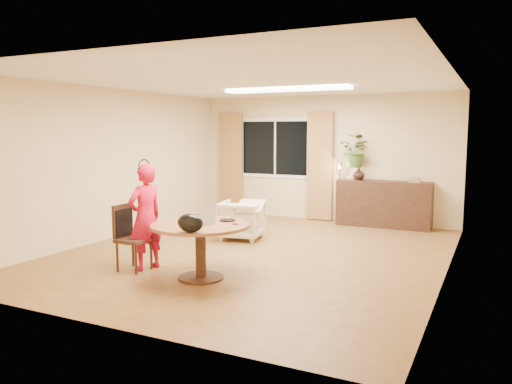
% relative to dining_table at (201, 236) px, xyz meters
% --- Properties ---
extents(floor, '(6.50, 6.50, 0.00)m').
position_rel_dining_table_xyz_m(floor, '(0.03, 1.51, -0.56)').
color(floor, brown).
rests_on(floor, ground).
extents(ceiling, '(6.50, 6.50, 0.00)m').
position_rel_dining_table_xyz_m(ceiling, '(0.03, 1.51, 2.04)').
color(ceiling, white).
rests_on(ceiling, wall_back).
extents(wall_back, '(5.50, 0.00, 5.50)m').
position_rel_dining_table_xyz_m(wall_back, '(0.03, 4.76, 0.74)').
color(wall_back, '#CDB585').
rests_on(wall_back, floor).
extents(wall_left, '(0.00, 6.50, 6.50)m').
position_rel_dining_table_xyz_m(wall_left, '(-2.72, 1.51, 0.74)').
color(wall_left, '#CDB585').
rests_on(wall_left, floor).
extents(wall_right, '(0.00, 6.50, 6.50)m').
position_rel_dining_table_xyz_m(wall_right, '(2.78, 1.51, 0.74)').
color(wall_right, '#CDB585').
rests_on(wall_right, floor).
extents(window, '(1.70, 0.03, 1.30)m').
position_rel_dining_table_xyz_m(window, '(-1.07, 4.74, 0.94)').
color(window, white).
rests_on(window, wall_back).
extents(curtain_left, '(0.55, 0.08, 2.25)m').
position_rel_dining_table_xyz_m(curtain_left, '(-2.12, 4.67, 0.59)').
color(curtain_left, brown).
rests_on(curtain_left, wall_back).
extents(curtain_right, '(0.55, 0.08, 2.25)m').
position_rel_dining_table_xyz_m(curtain_right, '(-0.02, 4.67, 0.59)').
color(curtain_right, brown).
rests_on(curtain_right, wall_back).
extents(ceiling_panel, '(2.20, 0.35, 0.05)m').
position_rel_dining_table_xyz_m(ceiling_panel, '(0.03, 2.71, 2.01)').
color(ceiling_panel, white).
rests_on(ceiling_panel, ceiling).
extents(dining_table, '(1.24, 1.24, 0.71)m').
position_rel_dining_table_xyz_m(dining_table, '(0.00, 0.00, 0.00)').
color(dining_table, brown).
rests_on(dining_table, floor).
extents(dining_chair, '(0.43, 0.39, 0.89)m').
position_rel_dining_table_xyz_m(dining_chair, '(-1.01, -0.06, -0.11)').
color(dining_chair, black).
rests_on(dining_chair, floor).
extents(child, '(0.59, 0.46, 1.43)m').
position_rel_dining_table_xyz_m(child, '(-0.91, 0.06, 0.16)').
color(child, red).
rests_on(child, floor).
extents(laptop, '(0.40, 0.33, 0.23)m').
position_rel_dining_table_xyz_m(laptop, '(-0.05, 0.04, 0.27)').
color(laptop, '#B7B7BC').
rests_on(laptop, dining_table).
extents(tumbler, '(0.08, 0.08, 0.12)m').
position_rel_dining_table_xyz_m(tumbler, '(-0.00, 0.28, 0.21)').
color(tumbler, white).
rests_on(tumbler, dining_table).
extents(wine_glass, '(0.08, 0.08, 0.21)m').
position_rel_dining_table_xyz_m(wine_glass, '(0.41, 0.16, 0.26)').
color(wine_glass, white).
rests_on(wine_glass, dining_table).
extents(pot_lid, '(0.24, 0.24, 0.03)m').
position_rel_dining_table_xyz_m(pot_lid, '(0.20, 0.33, 0.17)').
color(pot_lid, white).
rests_on(pot_lid, dining_table).
extents(handbag, '(0.37, 0.28, 0.22)m').
position_rel_dining_table_xyz_m(handbag, '(0.19, -0.51, 0.26)').
color(handbag, black).
rests_on(handbag, dining_table).
extents(armchair, '(0.83, 0.85, 0.66)m').
position_rel_dining_table_xyz_m(armchair, '(-0.63, 2.32, -0.22)').
color(armchair, beige).
rests_on(armchair, floor).
extents(throw, '(0.57, 0.64, 0.03)m').
position_rel_dining_table_xyz_m(throw, '(-0.43, 2.25, 0.12)').
color(throw, beige).
rests_on(throw, armchair).
extents(sideboard, '(1.80, 0.44, 0.90)m').
position_rel_dining_table_xyz_m(sideboard, '(1.35, 4.52, -0.11)').
color(sideboard, black).
rests_on(sideboard, floor).
extents(vase, '(0.26, 0.26, 0.25)m').
position_rel_dining_table_xyz_m(vase, '(0.84, 4.52, 0.47)').
color(vase, black).
rests_on(vase, sideboard).
extents(bouquet, '(0.72, 0.67, 0.66)m').
position_rel_dining_table_xyz_m(bouquet, '(0.78, 4.52, 0.92)').
color(bouquet, '#355E23').
rests_on(bouquet, vase).
extents(book_stack, '(0.24, 0.20, 0.09)m').
position_rel_dining_table_xyz_m(book_stack, '(1.91, 4.52, 0.39)').
color(book_stack, '#855E44').
rests_on(book_stack, sideboard).
extents(desk_lamp, '(0.15, 0.15, 0.34)m').
position_rel_dining_table_xyz_m(desk_lamp, '(0.46, 4.47, 0.52)').
color(desk_lamp, black).
rests_on(desk_lamp, sideboard).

